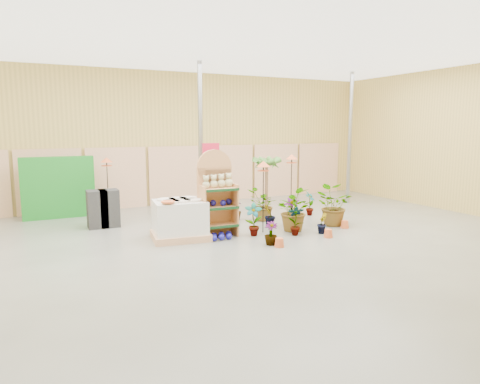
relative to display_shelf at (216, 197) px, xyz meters
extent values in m
cube|color=#64645A|center=(0.46, -1.28, -1.01)|extent=(15.00, 12.00, 0.10)
cube|color=white|center=(0.46, -1.28, 3.59)|extent=(15.00, 12.00, 0.10)
cube|color=tan|center=(0.46, 4.77, 1.29)|extent=(15.00, 0.10, 4.50)
cylinder|color=gray|center=(5.96, 2.22, 1.29)|extent=(0.14, 0.14, 4.50)
cylinder|color=gray|center=(0.46, 2.22, 1.29)|extent=(0.14, 0.14, 4.50)
cube|color=tan|center=(-3.54, 4.64, 0.04)|extent=(1.90, 0.06, 2.00)
cube|color=tan|center=(-1.54, 4.64, 0.04)|extent=(1.90, 0.06, 2.00)
cube|color=tan|center=(0.46, 4.64, 0.04)|extent=(1.90, 0.06, 2.00)
cube|color=tan|center=(2.46, 4.64, 0.04)|extent=(1.90, 0.06, 2.00)
cube|color=tan|center=(4.46, 4.64, 0.04)|extent=(1.90, 0.06, 2.00)
cube|color=tan|center=(6.46, 4.64, 0.04)|extent=(1.90, 0.06, 2.00)
cube|color=#BB7D4B|center=(0.00, 0.10, -0.13)|extent=(0.89, 0.12, 1.67)
cylinder|color=#BB7D4B|center=(0.00, 0.10, 0.71)|extent=(0.89, 0.12, 0.88)
cube|color=#BB7D4B|center=(0.00, -0.16, -0.67)|extent=(0.87, 0.53, 0.04)
cube|color=#0F3819|center=(0.00, -0.40, -0.67)|extent=(0.85, 0.07, 0.06)
cube|color=#BB7D4B|center=(0.00, -0.16, -0.23)|extent=(0.87, 0.53, 0.04)
cube|color=#0F3819|center=(0.00, -0.40, -0.23)|extent=(0.85, 0.07, 0.06)
cube|color=#BB7D4B|center=(0.00, -0.16, 0.21)|extent=(0.87, 0.53, 0.04)
cube|color=#0F3819|center=(0.00, -0.40, 0.21)|extent=(0.85, 0.07, 0.06)
cube|color=#BB7D4B|center=(-0.42, -0.16, -0.33)|extent=(0.06, 0.49, 1.28)
cube|color=#BB7D4B|center=(0.42, -0.16, -0.33)|extent=(0.06, 0.49, 1.28)
sphere|color=#C5BD85|center=(-0.29, -0.10, 0.32)|extent=(0.18, 0.18, 0.18)
sphere|color=#C5BD85|center=(-0.29, -0.10, 0.47)|extent=(0.14, 0.14, 0.14)
sphere|color=#C5BD85|center=(-0.10, -0.10, 0.33)|extent=(0.19, 0.19, 0.19)
sphere|color=#C5BD85|center=(-0.10, -0.10, 0.48)|extent=(0.14, 0.14, 0.14)
sphere|color=#C5BD85|center=(0.10, -0.10, 0.33)|extent=(0.20, 0.20, 0.20)
sphere|color=#C5BD85|center=(0.10, -0.10, 0.49)|extent=(0.14, 0.14, 0.14)
sphere|color=#C5BD85|center=(0.29, -0.10, 0.34)|extent=(0.21, 0.21, 0.21)
sphere|color=#C5BD85|center=(0.29, -0.10, 0.50)|extent=(0.14, 0.14, 0.14)
sphere|color=#171690|center=(-0.31, -0.18, -0.13)|extent=(0.15, 0.15, 0.15)
sphere|color=#171690|center=(-0.10, -0.06, -0.13)|extent=(0.15, 0.15, 0.15)
sphere|color=#171690|center=(0.10, -0.18, -0.13)|extent=(0.15, 0.15, 0.15)
sphere|color=#171690|center=(0.31, -0.06, -0.13)|extent=(0.15, 0.15, 0.15)
sphere|color=#171690|center=(-0.28, -0.52, -0.89)|extent=(0.15, 0.15, 0.15)
sphere|color=#171690|center=(-0.18, -0.28, -0.89)|extent=(0.15, 0.15, 0.15)
sphere|color=#171690|center=(-0.08, -0.52, -0.89)|extent=(0.15, 0.15, 0.15)
sphere|color=#171690|center=(0.01, -0.28, -0.89)|extent=(0.15, 0.15, 0.15)
sphere|color=#171690|center=(0.11, -0.52, -0.89)|extent=(0.15, 0.15, 0.15)
sphere|color=#171690|center=(0.20, -0.28, -0.89)|extent=(0.15, 0.15, 0.15)
cube|color=tan|center=(-0.91, 0.06, -0.88)|extent=(1.43, 1.24, 0.16)
cube|color=white|center=(-0.91, 0.06, -0.42)|extent=(1.31, 1.12, 0.76)
cylinder|color=beige|center=(-1.18, -0.11, -0.02)|extent=(0.43, 0.43, 0.04)
cylinder|color=beige|center=(-0.91, -0.11, -0.02)|extent=(0.43, 0.43, 0.04)
cylinder|color=beige|center=(-0.64, -0.11, -0.02)|extent=(0.43, 0.43, 0.04)
cylinder|color=beige|center=(-1.18, 0.22, -0.02)|extent=(0.43, 0.43, 0.04)
cylinder|color=beige|center=(-0.91, 0.22, -0.02)|extent=(0.43, 0.43, 0.04)
cylinder|color=beige|center=(-0.64, 0.22, -0.02)|extent=(0.43, 0.43, 0.04)
cube|color=black|center=(-2.22, 2.12, -0.71)|extent=(0.50, 0.50, 0.50)
cube|color=black|center=(-2.22, 2.12, -0.21)|extent=(0.50, 0.50, 0.50)
cube|color=black|center=(-2.52, 2.12, -0.71)|extent=(0.50, 0.50, 0.50)
cube|color=black|center=(-2.52, 2.12, -0.21)|extent=(0.50, 0.50, 0.50)
cube|color=#18771F|center=(-3.34, 3.92, -0.06)|extent=(2.00, 0.30, 1.80)
cylinder|color=gray|center=(0.56, 1.72, 0.14)|extent=(0.05, 0.05, 2.20)
cube|color=red|center=(0.56, 1.68, 1.04)|extent=(0.50, 0.03, 0.40)
cylinder|color=black|center=(1.18, -0.24, -0.18)|extent=(0.02, 0.02, 1.57)
cylinder|color=#D75B2D|center=(1.18, -0.24, 0.61)|extent=(0.30, 0.30, 0.02)
cone|color=#D75B2D|center=(1.18, -0.24, 0.78)|extent=(0.34, 0.34, 0.14)
cylinder|color=black|center=(2.67, 0.79, -0.14)|extent=(0.02, 0.02, 1.64)
cylinder|color=#D75B2D|center=(2.67, 0.79, 0.68)|extent=(0.30, 0.30, 0.02)
cone|color=#D75B2D|center=(2.67, 0.79, 0.85)|extent=(0.34, 0.34, 0.14)
cylinder|color=black|center=(-2.08, 3.09, -0.19)|extent=(0.02, 0.02, 1.56)
cylinder|color=#D75B2D|center=(-2.08, 3.09, 0.59)|extent=(0.30, 0.30, 0.02)
cone|color=#D75B2D|center=(-2.08, 3.09, 0.76)|extent=(0.34, 0.34, 0.14)
cylinder|color=brown|center=(2.49, 1.91, -0.22)|extent=(0.10, 0.10, 1.49)
imported|color=#457D2C|center=(0.80, -0.45, -0.56)|extent=(0.51, 0.45, 0.81)
imported|color=#457D2C|center=(2.09, -0.47, -0.66)|extent=(0.41, 0.43, 0.62)
imported|color=#457D2C|center=(1.93, -0.40, -0.43)|extent=(1.06, 1.15, 1.07)
imported|color=#457D2C|center=(2.23, 0.08, -0.59)|extent=(0.60, 0.60, 0.75)
imported|color=#457D2C|center=(3.47, 0.99, -0.60)|extent=(0.47, 0.42, 0.73)
imported|color=#457D2C|center=(1.60, 0.16, -0.64)|extent=(0.45, 0.44, 0.64)
imported|color=#457D2C|center=(1.83, 0.95, -0.51)|extent=(1.04, 0.98, 0.92)
imported|color=#457D2C|center=(0.77, -1.35, -0.70)|extent=(0.41, 0.41, 0.53)
imported|color=#457D2C|center=(1.76, -0.86, -0.59)|extent=(0.46, 0.38, 0.74)
imported|color=#457D2C|center=(2.47, -0.97, -0.71)|extent=(0.36, 0.36, 0.51)
imported|color=#457D2C|center=(3.22, -0.37, -0.42)|extent=(1.22, 1.27, 1.09)
imported|color=#457D2C|center=(1.16, 1.35, -0.65)|extent=(0.49, 0.49, 0.62)
camera|label=1|loc=(-3.97, -9.50, 1.67)|focal=32.00mm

